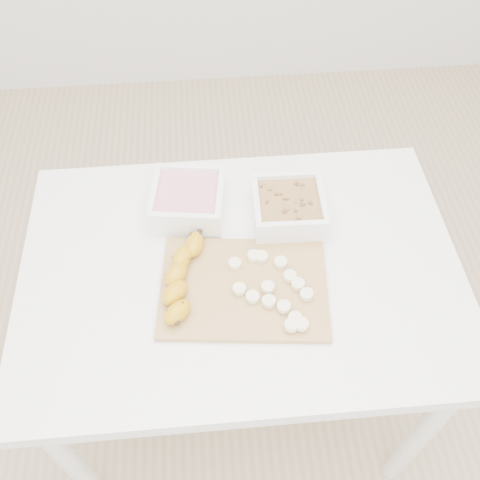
{
  "coord_description": "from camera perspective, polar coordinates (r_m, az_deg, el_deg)",
  "views": [
    {
      "loc": [
        -0.06,
        -0.69,
        1.75
      ],
      "look_at": [
        0.0,
        0.03,
        0.81
      ],
      "focal_mm": 40.0,
      "sensor_mm": 36.0,
      "label": 1
    }
  ],
  "objects": [
    {
      "name": "bowl_yogurt",
      "position": [
        1.29,
        -5.56,
        4.22
      ],
      "size": [
        0.19,
        0.19,
        0.08
      ],
      "color": "white",
      "rests_on": "table"
    },
    {
      "name": "banana_slices",
      "position": [
        1.15,
        3.71,
        -5.23
      ],
      "size": [
        0.17,
        0.21,
        0.02
      ],
      "color": "#F7ECBC",
      "rests_on": "cutting_board"
    },
    {
      "name": "banana",
      "position": [
        1.16,
        -6.19,
        -4.09
      ],
      "size": [
        0.15,
        0.24,
        0.04
      ],
      "primitive_type": null,
      "rotation": [
        0.0,
        0.0,
        -0.44
      ],
      "color": "#C48C0D",
      "rests_on": "cutting_board"
    },
    {
      "name": "ground",
      "position": [
        1.88,
        0.08,
        -15.95
      ],
      "size": [
        3.5,
        3.5,
        0.0
      ],
      "primitive_type": "plane",
      "color": "#C6AD89",
      "rests_on": "ground"
    },
    {
      "name": "bowl_granola",
      "position": [
        1.27,
        5.18,
        3.4
      ],
      "size": [
        0.17,
        0.17,
        0.08
      ],
      "color": "white",
      "rests_on": "table"
    },
    {
      "name": "cutting_board",
      "position": [
        1.17,
        0.41,
        -5.12
      ],
      "size": [
        0.39,
        0.3,
        0.01
      ],
      "primitive_type": "cube",
      "rotation": [
        0.0,
        0.0,
        -0.1
      ],
      "color": "tan",
      "rests_on": "table"
    },
    {
      "name": "table",
      "position": [
        1.29,
        0.12,
        -5.26
      ],
      "size": [
        1.0,
        0.7,
        0.75
      ],
      "color": "white",
      "rests_on": "ground"
    }
  ]
}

